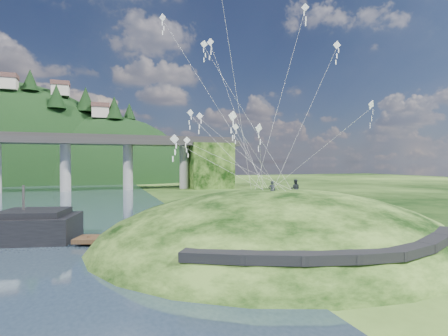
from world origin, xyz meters
name	(u,v)px	position (x,y,z in m)	size (l,w,h in m)	color
ground	(203,254)	(0.00, 0.00, 0.00)	(320.00, 320.00, 0.00)	black
grass_hill	(277,257)	(8.00, 2.00, -1.50)	(36.00, 32.00, 13.00)	black
footpath	(358,249)	(7.46, -9.74, 2.08)	(22.29, 5.84, 0.83)	black
bridge	(21,153)	(-26.46, 70.07, 9.70)	(160.00, 11.00, 15.00)	#2D2B2B
far_ridge	(0,202)	(-43.58, 122.17, -7.44)	(153.00, 70.00, 94.50)	black
wooden_dock	(161,240)	(-2.77, 4.22, 0.49)	(15.41, 7.84, 1.11)	#3B2618
kite_flyers	(289,180)	(9.29, 2.04, 5.90)	(4.24, 2.26, 1.92)	#22262D
kite_swarm	(235,74)	(4.38, 3.81, 16.12)	(17.53, 15.18, 18.18)	white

